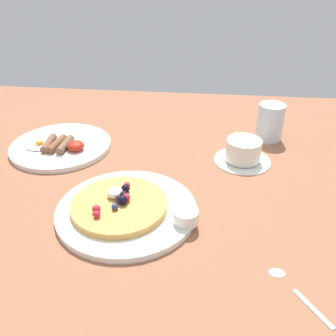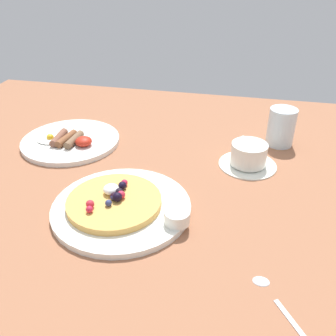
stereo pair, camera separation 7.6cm
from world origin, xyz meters
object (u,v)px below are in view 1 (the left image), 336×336
Objects in this scene: syrup_ramekin at (186,216)px; coffee_saucer at (242,160)px; water_glass at (270,122)px; breakfast_plate at (61,146)px; coffee_cup at (243,149)px; pancake_plate at (127,210)px; teaspoon at (288,283)px.

syrup_ramekin reaches higher than coffee_saucer.
water_glass is at bearing 59.67° from coffee_saucer.
coffee_saucer is (48.95, -1.78, -0.35)cm from breakfast_plate.
water_glass is at bearing 59.31° from coffee_cup.
pancake_plate reaches higher than teaspoon.
pancake_plate is 34.99cm from coffee_saucer.
teaspoon is at bearing -37.73° from breakfast_plate.
breakfast_plate is at bearing 132.35° from pancake_plate.
coffee_saucer is 1.27× the size of teaspoon.
teaspoon is (5.00, -40.06, -3.18)cm from coffee_cup.
syrup_ramekin is 30.38cm from coffee_cup.
pancake_plate is at bearing -135.96° from coffee_saucer.
water_glass is at bearing 11.97° from breakfast_plate.
breakfast_plate is 58.51cm from water_glass.
water_glass is at bearing 63.21° from syrup_ramekin.
coffee_cup is 1.12× the size of water_glass.
coffee_saucer and teaspoon have the same top height.
coffee_saucer is 1.24× the size of coffee_cup.
breakfast_plate is 2.60× the size of water_glass.
coffee_saucer is at bearing -2.08° from breakfast_plate.
pancake_plate is 35.32cm from breakfast_plate.
coffee_cup reaches higher than breakfast_plate.
water_glass is (8.16, 13.74, 1.77)cm from coffee_cup.
coffee_cup reaches higher than coffee_saucer.
syrup_ramekin is at bearing -114.91° from coffee_saucer.
teaspoon is (4.96, -39.93, -0.07)cm from coffee_saucer.
breakfast_plate is 2.38× the size of teaspoon.
syrup_ramekin is at bearing -116.79° from water_glass.
syrup_ramekin reaches higher than teaspoon.
syrup_ramekin is 30.37cm from coffee_saucer.
breakfast_plate is at bearing 177.92° from coffee_saucer.
pancake_plate is at bearing -135.76° from coffee_cup.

